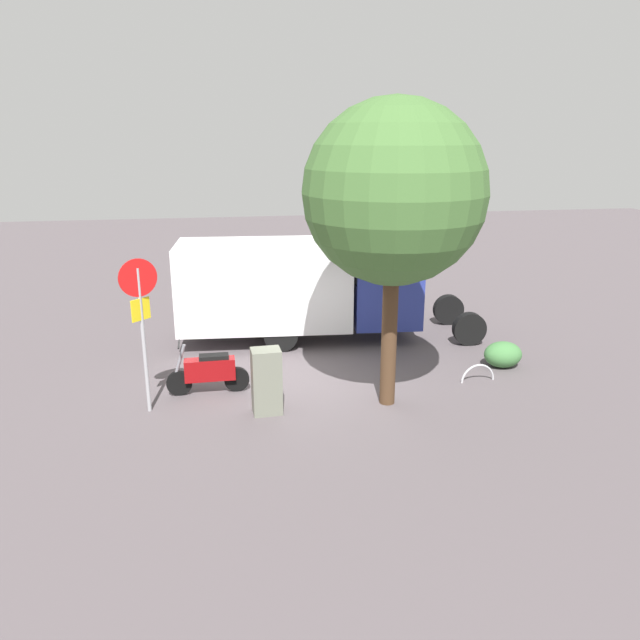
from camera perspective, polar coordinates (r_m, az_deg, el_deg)
The scene contains 8 objects.
ground_plane at distance 14.16m, azimuth -0.91°, elevation -5.85°, with size 60.00×60.00×0.00m, color #52494D.
box_truck_near at distance 16.67m, azimuth -1.85°, elevation 3.30°, with size 8.41×2.77×2.74m.
motorcycle at distance 13.63m, azimuth -10.34°, elevation -4.72°, with size 1.81×0.55×1.20m.
stop_sign at distance 12.51m, azimuth -16.45°, elevation 0.74°, with size 0.71×0.33×3.22m.
street_tree at distance 12.07m, azimuth 6.97°, elevation 11.67°, with size 3.61×3.61×6.23m.
utility_cabinet at distance 12.48m, azimuth -5.03°, elevation -5.75°, with size 0.59×0.47×1.38m, color slate.
bike_rack_hoop at distance 14.68m, azimuth 14.55°, elevation -5.58°, with size 0.85×0.85×0.05m, color #B7B7BC.
shrub_near_sign at distance 15.63m, azimuth 16.78°, elevation -3.11°, with size 0.94×0.77×0.64m, color #3F743D.
Camera 1 is at (1.99, 12.90, 5.50)m, focal length 34.12 mm.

